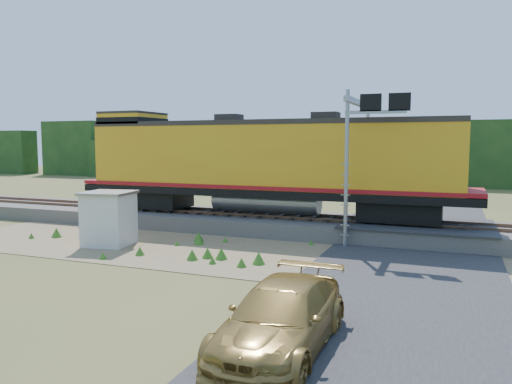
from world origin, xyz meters
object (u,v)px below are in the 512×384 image
at_px(shed, 109,218).
at_px(signal_gantry, 363,131).
at_px(locomotive, 260,162).
at_px(car, 281,318).

xyz_separation_m(shed, signal_gantry, (10.62, 5.72, 4.05)).
xyz_separation_m(locomotive, signal_gantry, (5.59, -0.67, 1.61)).
distance_m(locomotive, car, 16.05).
distance_m(signal_gantry, car, 14.60).
xyz_separation_m(locomotive, car, (6.16, -14.53, -2.94)).
distance_m(locomotive, signal_gantry, 5.86).
height_order(locomotive, car, locomotive).
height_order(signal_gantry, car, signal_gantry).
height_order(locomotive, signal_gantry, signal_gantry).
bearing_deg(locomotive, shed, -128.20).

